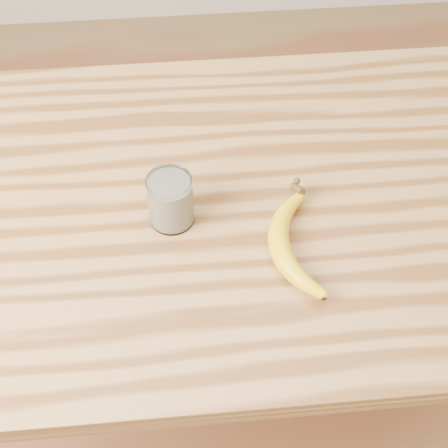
{
  "coord_description": "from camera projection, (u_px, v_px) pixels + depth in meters",
  "views": [
    {
      "loc": [
        -0.04,
        -0.74,
        1.73
      ],
      "look_at": [
        0.02,
        -0.09,
        0.93
      ],
      "focal_mm": 50.0,
      "sensor_mm": 36.0,
      "label": 1
    }
  ],
  "objects": [
    {
      "name": "banana",
      "position": [
        279.0,
        246.0,
        1.02
      ],
      "size": [
        0.11,
        0.3,
        0.04
      ],
      "primitive_type": null,
      "rotation": [
        0.0,
        0.0,
        0.02
      ],
      "color": "yellow",
      "rests_on": "table"
    },
    {
      "name": "smoothie_glass",
      "position": [
        171.0,
        200.0,
        1.04
      ],
      "size": [
        0.08,
        0.08,
        0.1
      ],
      "color": "white",
      "rests_on": "table"
    },
    {
      "name": "table",
      "position": [
        209.0,
        241.0,
        1.21
      ],
      "size": [
        1.2,
        0.8,
        0.9
      ],
      "color": "#A57641",
      "rests_on": "ground"
    }
  ]
}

